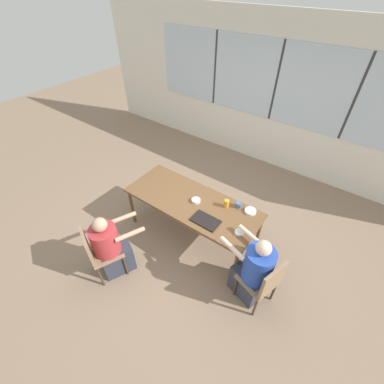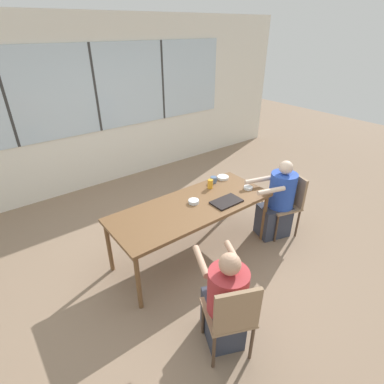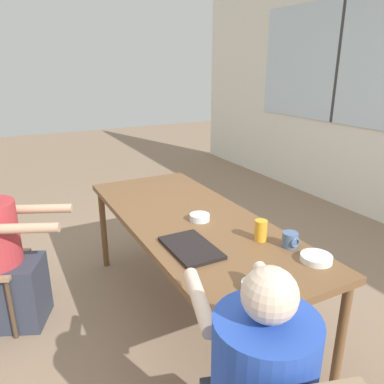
{
  "view_description": "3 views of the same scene",
  "coord_description": "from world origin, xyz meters",
  "px_view_note": "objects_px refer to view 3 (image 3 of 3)",
  "views": [
    {
      "loc": [
        1.57,
        -2.15,
        3.29
      ],
      "look_at": [
        0.0,
        0.0,
        0.91
      ],
      "focal_mm": 24.0,
      "sensor_mm": 36.0,
      "label": 1
    },
    {
      "loc": [
        -1.84,
        -2.39,
        2.59
      ],
      "look_at": [
        0.0,
        0.0,
        0.91
      ],
      "focal_mm": 28.0,
      "sensor_mm": 36.0,
      "label": 2
    },
    {
      "loc": [
        1.96,
        -1.03,
        1.68
      ],
      "look_at": [
        0.0,
        0.0,
        0.91
      ],
      "focal_mm": 35.0,
      "sensor_mm": 36.0,
      "label": 3
    }
  ],
  "objects_px": {
    "person_woman_green_shirt": "(2,262)",
    "bowl_white_shallow": "(254,285)",
    "bowl_fruit": "(200,217)",
    "juice_glass": "(261,230)",
    "coffee_mug": "(290,240)",
    "bowl_cereal": "(316,258)"
  },
  "relations": [
    {
      "from": "juice_glass",
      "to": "bowl_white_shallow",
      "type": "relative_size",
      "value": 1.04
    },
    {
      "from": "person_woman_green_shirt",
      "to": "bowl_white_shallow",
      "type": "distance_m",
      "value": 1.69
    },
    {
      "from": "juice_glass",
      "to": "bowl_cereal",
      "type": "bearing_deg",
      "value": 17.64
    },
    {
      "from": "person_woman_green_shirt",
      "to": "bowl_white_shallow",
      "type": "height_order",
      "value": "person_woman_green_shirt"
    },
    {
      "from": "person_woman_green_shirt",
      "to": "bowl_cereal",
      "type": "relative_size",
      "value": 6.58
    },
    {
      "from": "coffee_mug",
      "to": "bowl_white_shallow",
      "type": "relative_size",
      "value": 0.8
    },
    {
      "from": "person_woman_green_shirt",
      "to": "bowl_cereal",
      "type": "xyz_separation_m",
      "value": [
        1.28,
        1.43,
        0.29
      ]
    },
    {
      "from": "juice_glass",
      "to": "bowl_fruit",
      "type": "height_order",
      "value": "juice_glass"
    },
    {
      "from": "person_woman_green_shirt",
      "to": "juice_glass",
      "type": "bearing_deg",
      "value": 78.25
    },
    {
      "from": "juice_glass",
      "to": "bowl_cereal",
      "type": "xyz_separation_m",
      "value": [
        0.32,
        0.1,
        -0.04
      ]
    },
    {
      "from": "person_woman_green_shirt",
      "to": "bowl_fruit",
      "type": "xyz_separation_m",
      "value": [
        0.55,
        1.16,
        0.29
      ]
    },
    {
      "from": "coffee_mug",
      "to": "bowl_cereal",
      "type": "height_order",
      "value": "coffee_mug"
    },
    {
      "from": "person_woman_green_shirt",
      "to": "bowl_white_shallow",
      "type": "relative_size",
      "value": 9.1
    },
    {
      "from": "person_woman_green_shirt",
      "to": "bowl_cereal",
      "type": "bearing_deg",
      "value": 72.22
    },
    {
      "from": "person_woman_green_shirt",
      "to": "juice_glass",
      "type": "distance_m",
      "value": 1.67
    },
    {
      "from": "juice_glass",
      "to": "bowl_cereal",
      "type": "height_order",
      "value": "juice_glass"
    },
    {
      "from": "juice_glass",
      "to": "bowl_white_shallow",
      "type": "height_order",
      "value": "juice_glass"
    },
    {
      "from": "bowl_cereal",
      "to": "juice_glass",
      "type": "bearing_deg",
      "value": -162.36
    },
    {
      "from": "bowl_white_shallow",
      "to": "bowl_fruit",
      "type": "bearing_deg",
      "value": 168.9
    },
    {
      "from": "bowl_cereal",
      "to": "coffee_mug",
      "type": "bearing_deg",
      "value": -176.76
    },
    {
      "from": "bowl_cereal",
      "to": "bowl_white_shallow",
      "type": "bearing_deg",
      "value": -82.85
    },
    {
      "from": "person_woman_green_shirt",
      "to": "bowl_fruit",
      "type": "distance_m",
      "value": 1.31
    }
  ]
}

